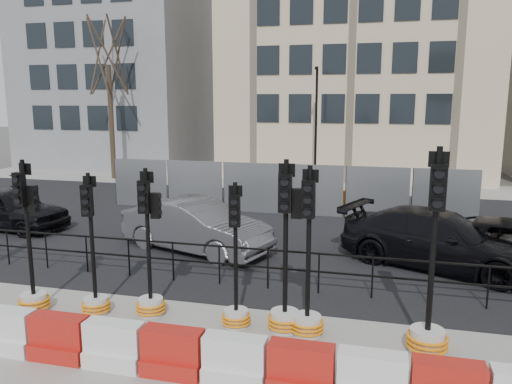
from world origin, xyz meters
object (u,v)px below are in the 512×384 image
(traffic_signal_d, at_px, (150,282))
(traffic_signal_h, at_px, (429,313))
(car_a, at_px, (9,208))
(car_c, at_px, (439,240))

(traffic_signal_d, relative_size, traffic_signal_h, 0.84)
(traffic_signal_h, distance_m, car_a, 14.42)
(car_a, bearing_deg, traffic_signal_d, -116.61)
(car_a, xyz_separation_m, car_c, (13.99, -0.62, 0.03))
(traffic_signal_d, xyz_separation_m, car_a, (-7.87, 5.29, -0.01))
(traffic_signal_d, height_order, traffic_signal_h, traffic_signal_h)
(traffic_signal_h, bearing_deg, car_c, 83.88)
(traffic_signal_d, distance_m, car_a, 9.49)
(car_c, bearing_deg, car_a, 110.12)
(traffic_signal_h, relative_size, car_a, 0.82)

